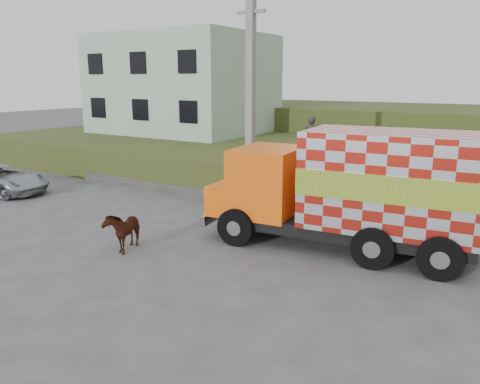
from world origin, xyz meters
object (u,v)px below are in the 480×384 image
Objects in this scene: suv at (1,179)px; pedestrian at (311,139)px; cargo_truck at (354,189)px; cow at (123,229)px; utility_pole at (250,99)px.

pedestrian is at bearing -69.38° from suv.
cargo_truck reaches higher than cow.
utility_pole is 1.86× the size of suv.
pedestrian is (1.96, 8.65, 1.84)m from cow.
cow is at bearing -111.53° from suv.
pedestrian is (-3.59, 5.15, 0.66)m from cargo_truck.
cow is 0.33× the size of suv.
cargo_truck is 6.67m from cow.
pedestrian is at bearing 57.52° from cow.
cow is 9.76m from suv.
suv is (-9.85, -4.44, -3.48)m from utility_pole.
cargo_truck is 1.84× the size of suv.
cargo_truck reaches higher than suv.
suv reaches higher than cow.
suv is (-9.53, 2.12, 0.01)m from cow.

